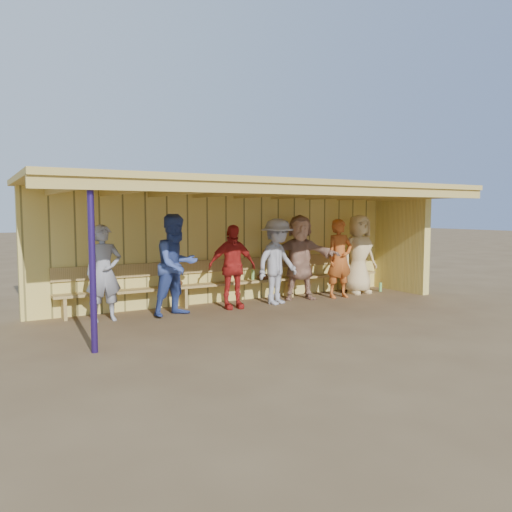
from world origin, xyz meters
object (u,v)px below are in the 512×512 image
(player_a, at_px, (104,273))
(player_g, at_px, (340,259))
(player_d, at_px, (232,267))
(player_e, at_px, (277,261))
(bench, at_px, (238,277))
(player_f, at_px, (300,257))
(player_h, at_px, (359,254))
(player_c, at_px, (176,265))

(player_a, bearing_deg, player_g, -2.57)
(player_d, height_order, player_e, player_e)
(player_e, distance_m, bench, 0.96)
(player_e, height_order, player_f, player_f)
(player_f, distance_m, player_h, 1.68)
(player_a, xyz_separation_m, player_f, (4.29, 0.07, 0.08))
(bench, bearing_deg, player_c, -156.78)
(player_e, height_order, player_g, player_e)
(player_a, xyz_separation_m, player_d, (2.51, -0.10, -0.02))
(player_h, bearing_deg, player_g, -164.03)
(player_c, bearing_deg, player_e, -14.58)
(player_a, bearing_deg, player_e, -2.85)
(player_h, bearing_deg, player_f, 178.83)
(player_c, height_order, bench, player_c)
(player_d, distance_m, bench, 0.86)
(player_e, xyz_separation_m, player_f, (0.73, 0.21, 0.04))
(player_h, bearing_deg, player_e, -175.73)
(player_a, relative_size, player_g, 0.97)
(player_e, relative_size, bench, 0.24)
(player_a, distance_m, player_d, 2.51)
(player_e, bearing_deg, player_g, -19.53)
(player_c, xyz_separation_m, player_e, (2.27, 0.05, -0.05))
(player_c, bearing_deg, player_d, -11.47)
(player_f, relative_size, player_h, 1.00)
(player_a, distance_m, player_f, 4.29)
(player_g, bearing_deg, player_c, -175.35)
(player_e, bearing_deg, player_f, -1.84)
(player_g, relative_size, bench, 0.23)
(player_a, distance_m, player_g, 5.21)
(player_a, bearing_deg, player_c, -9.27)
(player_d, bearing_deg, player_g, 4.90)
(player_g, distance_m, player_h, 0.80)
(player_a, distance_m, player_c, 1.31)
(player_g, bearing_deg, player_d, -177.28)
(player_c, bearing_deg, bench, 7.28)
(player_f, bearing_deg, player_a, -154.47)
(player_h, bearing_deg, bench, 170.62)
(player_e, relative_size, player_f, 0.96)
(player_a, relative_size, player_d, 1.02)
(player_c, relative_size, player_g, 1.07)
(player_a, relative_size, player_c, 0.90)
(player_g, height_order, player_h, player_h)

